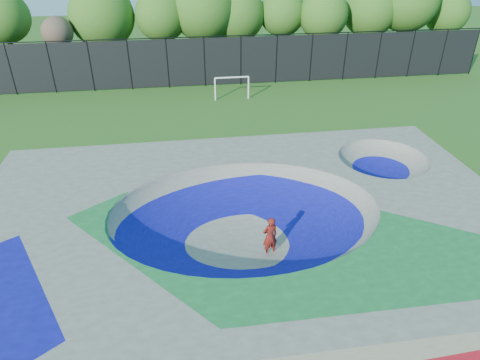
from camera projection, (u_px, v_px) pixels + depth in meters
name	position (u px, v px, depth m)	size (l,w,h in m)	color
ground	(245.00, 238.00, 17.91)	(120.00, 120.00, 0.00)	#265317
skate_deck	(245.00, 224.00, 17.53)	(22.00, 14.00, 1.50)	gray
skater	(270.00, 236.00, 16.61)	(0.63, 0.42, 1.74)	red
skateboard	(269.00, 253.00, 17.03)	(0.78, 0.22, 0.05)	black
soccer_goal	(232.00, 84.00, 32.39)	(2.68, 0.12, 1.77)	white
fence	(205.00, 61.00, 34.86)	(48.09, 0.09, 4.04)	black
treeline	(212.00, 13.00, 38.30)	(53.79, 7.51, 8.55)	#493A24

